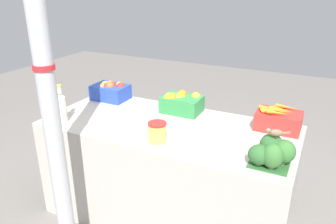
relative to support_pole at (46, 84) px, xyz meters
name	(u,v)px	position (x,y,z in m)	size (l,w,h in m)	color
ground_plane	(168,213)	(0.38, 0.72, -1.26)	(10.00, 10.00, 0.00)	slate
market_table	(168,172)	(0.38, 0.72, -0.86)	(1.83, 0.84, 0.80)	#B7B2A8
support_pole	(46,84)	(0.00, 0.00, 0.00)	(0.12, 0.12, 2.51)	#B7BABF
apple_crate	(111,90)	(-0.32, 1.00, -0.38)	(0.30, 0.22, 0.17)	#2847B7
orange_crate	(181,102)	(0.36, 1.00, -0.38)	(0.30, 0.22, 0.16)	#2D8442
carrot_crate	(278,120)	(1.11, 1.00, -0.39)	(0.30, 0.22, 0.17)	red
broccoli_pile	(272,152)	(1.16, 0.47, -0.37)	(0.25, 0.21, 0.17)	#2D602D
juice_bottle_golden	(51,105)	(-0.45, 0.42, -0.34)	(0.07, 0.07, 0.28)	gold
juice_bottle_cloudy	(62,107)	(-0.34, 0.42, -0.34)	(0.07, 0.07, 0.29)	beige
pickle_jar	(157,132)	(0.44, 0.45, -0.39)	(0.12, 0.12, 0.13)	#DBBC56
sparrow_bird	(275,133)	(1.16, 0.48, -0.26)	(0.13, 0.06, 0.05)	#4C3D2D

